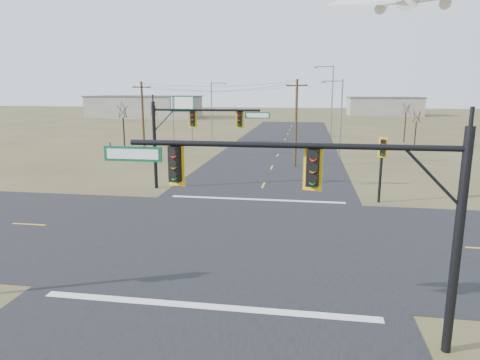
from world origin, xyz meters
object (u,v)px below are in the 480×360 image
(mast_arm_near, at_px, (316,187))
(streetlight_b, at_px, (331,97))
(mast_arm_far, at_px, (194,126))
(bare_tree_d, at_px, (406,108))
(streetlight_c, at_px, (213,108))
(bare_tree_a, at_px, (123,110))
(utility_pole_near, at_px, (296,122))
(bare_tree_c, at_px, (417,116))
(streetlight_a, at_px, (339,114))
(bare_tree_b, at_px, (153,110))
(highway_sign, at_px, (182,110))
(utility_pole_far, at_px, (143,119))
(pedestal_signal_ne, at_px, (382,155))

(mast_arm_near, distance_m, streetlight_b, 58.85)
(mast_arm_far, bearing_deg, bare_tree_d, 49.69)
(mast_arm_near, distance_m, streetlight_c, 51.80)
(streetlight_b, relative_size, bare_tree_a, 1.81)
(utility_pole_near, distance_m, streetlight_b, 29.32)
(bare_tree_c, bearing_deg, streetlight_a, -138.13)
(bare_tree_b, bearing_deg, mast_arm_near, -65.01)
(mast_arm_near, xyz_separation_m, mast_arm_far, (-8.55, 18.79, 0.00))
(highway_sign, xyz_separation_m, bare_tree_b, (-5.48, 3.57, -0.10))
(streetlight_b, height_order, streetlight_c, streetlight_b)
(streetlight_c, bearing_deg, utility_pole_far, -87.98)
(pedestal_signal_ne, relative_size, highway_sign, 0.67)
(utility_pole_near, xyz_separation_m, bare_tree_d, (14.81, 22.11, 0.41))
(bare_tree_d, bearing_deg, pedestal_signal_ne, -104.09)
(streetlight_a, distance_m, bare_tree_c, 13.90)
(streetlight_c, height_order, bare_tree_c, streetlight_c)
(streetlight_b, xyz_separation_m, bare_tree_b, (-26.06, -9.66, -1.75))
(highway_sign, bearing_deg, streetlight_c, 57.03)
(streetlight_b, distance_m, streetlight_c, 19.46)
(mast_arm_far, distance_m, streetlight_a, 21.46)
(pedestal_signal_ne, relative_size, streetlight_a, 0.52)
(utility_pole_far, bearing_deg, streetlight_c, 77.66)
(streetlight_a, height_order, streetlight_b, streetlight_b)
(pedestal_signal_ne, relative_size, bare_tree_c, 0.83)
(mast_arm_far, height_order, highway_sign, highway_sign)
(bare_tree_c, bearing_deg, utility_pole_near, -132.56)
(mast_arm_far, bearing_deg, utility_pole_far, 117.76)
(utility_pole_far, distance_m, streetlight_a, 21.50)
(bare_tree_a, bearing_deg, streetlight_c, 45.47)
(utility_pole_near, height_order, bare_tree_b, utility_pole_near)
(mast_arm_near, distance_m, highway_sign, 48.72)
(streetlight_b, bearing_deg, highway_sign, -146.19)
(utility_pole_far, height_order, bare_tree_c, utility_pole_far)
(bare_tree_b, height_order, bare_tree_d, bare_tree_d)
(streetlight_b, bearing_deg, streetlight_c, -151.67)
(mast_arm_near, relative_size, utility_pole_far, 1.25)
(pedestal_signal_ne, relative_size, bare_tree_a, 0.72)
(pedestal_signal_ne, xyz_separation_m, utility_pole_far, (-22.50, 15.42, 1.11))
(mast_arm_near, xyz_separation_m, bare_tree_d, (13.41, 51.96, 0.06))
(bare_tree_a, height_order, bare_tree_b, bare_tree_a)
(highway_sign, relative_size, streetlight_b, 0.59)
(mast_arm_near, xyz_separation_m, streetlight_b, (3.18, 58.74, 1.50))
(bare_tree_b, bearing_deg, pedestal_signal_ne, -49.47)
(pedestal_signal_ne, xyz_separation_m, streetlight_c, (-18.67, 32.92, 1.55))
(utility_pole_far, xyz_separation_m, streetlight_c, (3.83, 17.51, 0.44))
(streetlight_c, distance_m, bare_tree_d, 27.55)
(highway_sign, distance_m, streetlight_a, 22.32)
(mast_arm_near, distance_m, bare_tree_b, 54.15)
(pedestal_signal_ne, relative_size, streetlight_b, 0.40)
(highway_sign, relative_size, bare_tree_d, 1.10)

